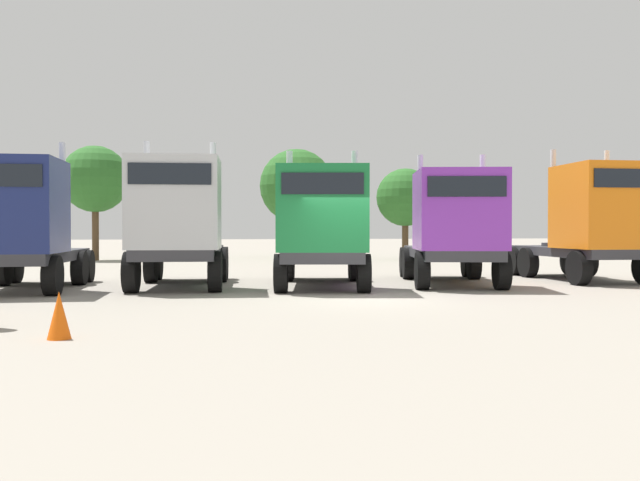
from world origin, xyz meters
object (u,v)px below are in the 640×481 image
object	(u,v)px
semi_truck_silver	(178,222)
traffic_cone_near	(59,315)
semi_truck_orange	(594,221)
semi_truck_green	(322,226)
semi_truck_purple	(455,227)
semi_truck_navy	(19,223)

from	to	relation	value
semi_truck_silver	traffic_cone_near	bearing A→B (deg)	-5.63
traffic_cone_near	semi_truck_orange	bearing A→B (deg)	30.95
semi_truck_green	semi_truck_purple	world-z (taller)	semi_truck_green
semi_truck_purple	traffic_cone_near	size ratio (longest dim) A/B	9.15
traffic_cone_near	semi_truck_silver	bearing A→B (deg)	79.71
semi_truck_silver	semi_truck_orange	world-z (taller)	semi_truck_orange
semi_truck_orange	traffic_cone_near	bearing A→B (deg)	-56.72
semi_truck_navy	semi_truck_orange	world-z (taller)	semi_truck_orange
semi_truck_purple	traffic_cone_near	xyz separation A→B (m)	(-9.61, -8.10, -1.40)
semi_truck_silver	semi_truck_orange	bearing A→B (deg)	95.20
semi_truck_navy	semi_truck_silver	size ratio (longest dim) A/B	0.94
semi_truck_silver	semi_truck_purple	bearing A→B (deg)	91.12
semi_truck_silver	semi_truck_green	distance (m)	4.08
semi_truck_orange	traffic_cone_near	size ratio (longest dim) A/B	8.04
semi_truck_purple	semi_truck_orange	xyz separation A→B (m)	(4.93, 0.62, 0.19)
semi_truck_green	semi_truck_purple	distance (m)	4.03
semi_truck_navy	semi_truck_silver	world-z (taller)	semi_truck_silver
semi_truck_purple	semi_truck_orange	size ratio (longest dim) A/B	1.14
semi_truck_purple	semi_truck_green	bearing A→B (deg)	-75.44
semi_truck_navy	semi_truck_orange	bearing A→B (deg)	93.50
semi_truck_silver	traffic_cone_near	world-z (taller)	semi_truck_silver
semi_truck_navy	semi_truck_purple	xyz separation A→B (m)	(12.19, -0.18, -0.08)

